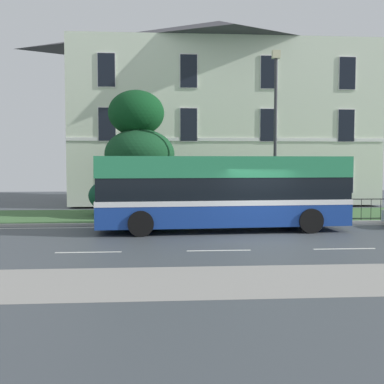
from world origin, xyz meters
name	(u,v)px	position (x,y,z in m)	size (l,w,h in m)	color
ground_plane	(262,236)	(0.00, 1.14, -0.01)	(60.00, 56.00, 0.18)	#3E444A
georgian_townhouse	(219,111)	(0.30, 16.23, 6.25)	(19.40, 9.37, 12.20)	silver
iron_verge_railing	(252,210)	(0.30, 4.40, 0.62)	(13.61, 0.04, 0.97)	black
evergreen_tree	(136,166)	(-4.95, 7.36, 2.53)	(4.50, 4.50, 6.30)	#423328
single_decker_bus	(222,191)	(-1.33, 2.51, 1.56)	(10.05, 3.11, 2.96)	navy
street_lamp_post	(275,124)	(1.51, 5.27, 4.47)	(0.36, 0.24, 7.69)	#333338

